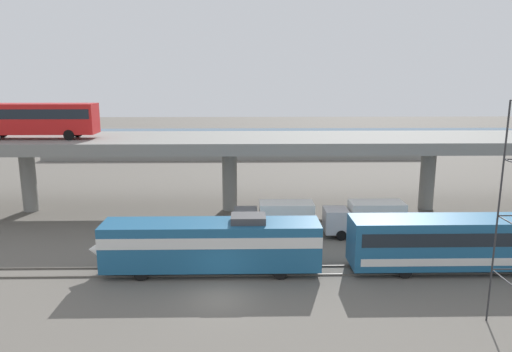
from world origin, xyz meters
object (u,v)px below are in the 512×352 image
object	(u,v)px
parked_car_3	(143,144)
parked_car_4	(272,143)
train_coach_lead	(493,241)
parked_car_2	(243,141)
train_locomotive	(201,243)
parked_car_6	(105,145)
transit_bus_on_overpass	(34,117)
parked_car_1	(119,141)
parked_car_5	(238,143)
service_truck_east	(366,218)
parked_car_0	(307,145)
service_truck_west	(276,218)

from	to	relation	value
parked_car_3	parked_car_4	distance (m)	22.26
train_coach_lead	parked_car_2	xyz separation A→B (m)	(-17.92, 52.63, -0.12)
train_locomotive	parked_car_2	size ratio (longest dim) A/B	3.71
parked_car_4	parked_car_6	distance (m)	28.41
transit_bus_on_overpass	parked_car_3	world-z (taller)	transit_bus_on_overpass
train_coach_lead	parked_car_1	size ratio (longest dim) A/B	4.36
transit_bus_on_overpass	parked_car_4	bearing A→B (deg)	54.73
train_coach_lead	transit_bus_on_overpass	size ratio (longest dim) A/B	1.68
transit_bus_on_overpass	parked_car_5	size ratio (longest dim) A/B	2.66
parked_car_5	parked_car_6	world-z (taller)	same
service_truck_east	parked_car_5	distance (m)	44.51
parked_car_5	train_locomotive	bearing A→B (deg)	87.95
parked_car_0	parked_car_6	distance (m)	34.09
service_truck_east	parked_car_4	xyz separation A→B (m)	(-5.79, 43.00, 0.41)
service_truck_west	parked_car_0	distance (m)	41.54
service_truck_west	parked_car_6	distance (m)	48.84
service_truck_east	parked_car_1	world-z (taller)	service_truck_east
train_locomotive	parked_car_3	xyz separation A→B (m)	(-14.53, 50.09, -0.14)
parked_car_0	parked_car_4	size ratio (longest dim) A/B	1.07
service_truck_west	parked_car_4	bearing A→B (deg)	-92.62
transit_bus_on_overpass	parked_car_6	size ratio (longest dim) A/B	2.86
service_truck_west	parked_car_5	world-z (taller)	service_truck_west
parked_car_3	parked_car_4	world-z (taller)	same
parked_car_4	parked_car_6	world-z (taller)	same
parked_car_2	parked_car_4	bearing A→B (deg)	-23.30
transit_bus_on_overpass	service_truck_west	distance (m)	25.59
parked_car_2	train_locomotive	bearing A→B (deg)	-92.98
train_locomotive	parked_car_4	bearing A→B (deg)	-98.70
parked_car_6	transit_bus_on_overpass	bearing A→B (deg)	-84.43
service_truck_east	parked_car_1	xyz separation A→B (m)	(-32.89, 45.48, 0.41)
parked_car_2	parked_car_4	distance (m)	5.43
parked_car_2	parked_car_4	xyz separation A→B (m)	(4.98, -2.15, -0.00)
transit_bus_on_overpass	service_truck_east	size ratio (longest dim) A/B	1.76
parked_car_1	parked_car_5	bearing A→B (deg)	-6.83
service_truck_east	train_locomotive	bearing A→B (deg)	28.99
parked_car_3	parked_car_4	size ratio (longest dim) A/B	1.00
parked_car_6	parked_car_0	bearing A→B (deg)	-0.49
train_locomotive	train_coach_lead	size ratio (longest dim) A/B	0.80
parked_car_1	parked_car_5	size ratio (longest dim) A/B	1.03
parked_car_0	parked_car_2	bearing A→B (deg)	-21.98
train_coach_lead	parked_car_1	distance (m)	66.39
parked_car_0	parked_car_3	distance (m)	28.05
parked_car_5	transit_bus_on_overpass	bearing A→B (deg)	61.58
service_truck_west	parked_car_2	distance (m)	45.25
train_locomotive	transit_bus_on_overpass	distance (m)	24.13
service_truck_west	transit_bus_on_overpass	bearing A→B (deg)	-18.07
train_coach_lead	parked_car_0	size ratio (longest dim) A/B	4.45
service_truck_west	train_locomotive	bearing A→B (deg)	52.48
parked_car_2	parked_car_3	xyz separation A→B (m)	(-17.27, -2.54, -0.00)
parked_car_6	parked_car_3	bearing A→B (deg)	13.82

